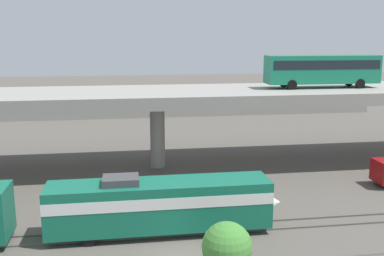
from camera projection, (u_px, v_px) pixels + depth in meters
name	position (u px, v px, depth m)	size (l,w,h in m)	color
rail_strip_near	(176.00, 235.00, 30.50)	(110.00, 0.12, 0.12)	#59544C
rail_strip_far	(174.00, 227.00, 31.90)	(110.00, 0.12, 0.12)	#59544C
train_locomotive	(171.00, 202.00, 30.73)	(16.16, 3.04, 4.18)	#14664C
highway_overpass	(157.00, 98.00, 45.24)	(96.00, 10.99, 7.95)	gray
transit_bus_on_overpass	(322.00, 68.00, 47.07)	(12.00, 2.68, 3.40)	#197A56
pier_parking_lot	(143.00, 106.00, 80.42)	(78.60, 13.41, 1.79)	gray
parked_car_1	(200.00, 99.00, 78.29)	(4.33, 1.96, 1.50)	silver
parked_car_2	(49.00, 98.00, 79.55)	(4.53, 1.84, 1.50)	black
parked_car_3	(44.00, 100.00, 76.44)	(4.09, 2.00, 1.50)	silver
parked_car_4	(265.00, 95.00, 83.17)	(4.41, 1.98, 1.50)	#9E998C
parked_car_5	(162.00, 98.00, 79.18)	(4.27, 1.89, 1.50)	maroon
parked_car_6	(324.00, 95.00, 83.46)	(4.34, 1.84, 1.50)	black
parked_car_7	(133.00, 97.00, 80.31)	(4.26, 1.91, 1.50)	navy
harbor_water	(139.00, 95.00, 102.88)	(140.00, 36.00, 0.01)	#2D5170
shrub_right	(227.00, 247.00, 25.82)	(2.93, 2.93, 2.93)	#458A36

